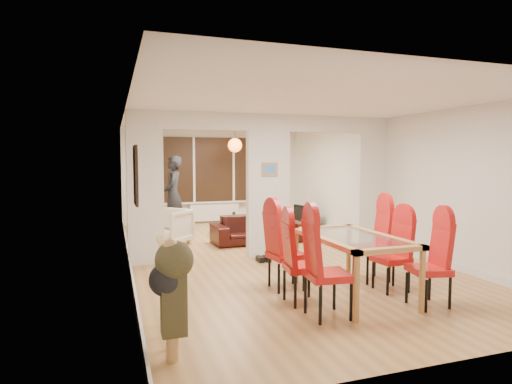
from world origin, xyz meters
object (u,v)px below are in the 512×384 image
dining_chair_lb (303,261)px  television (303,217)px  dining_table (352,266)px  dining_chair_rb (391,253)px  dining_chair_lc (286,249)px  dining_chair_rc (372,243)px  dining_chair_ra (429,263)px  bowl (225,223)px  armchair (167,227)px  dining_chair_la (328,267)px  sofa (259,229)px  person (173,195)px  coffee_table (234,229)px  bottle (234,217)px

dining_chair_lb → television: dining_chair_lb is taller
dining_table → dining_chair_rb: dining_chair_rb is taller
dining_chair_lc → dining_chair_rc: 1.35m
dining_chair_ra → bowl: 5.66m
dining_chair_lb → armchair: (-1.15, 4.19, -0.15)m
dining_chair_la → dining_chair_lc: (-0.03, 1.14, -0.02)m
sofa → bowl: (-0.47, 1.08, -0.01)m
dining_chair_rb → sofa: dining_chair_rb is taller
dining_chair_lb → dining_chair_rc: dining_chair_rc is taller
dining_chair_lc → dining_chair_ra: size_ratio=1.04×
person → coffee_table: bearing=79.7°
person → television: size_ratio=1.91×
dining_table → person: bearing=105.7°
sofa → bottle: (-0.24, 1.12, 0.12)m
dining_chair_la → armchair: 4.88m
dining_chair_ra → dining_chair_rc: dining_chair_rc is taller
dining_chair_lc → sofa: (0.72, 3.27, -0.26)m
dining_table → dining_chair_ra: dining_chair_ra is taller
dining_chair_lb → dining_chair_ra: (1.39, -0.60, 0.01)m
dining_table → dining_chair_rc: dining_chair_rc is taller
sofa → bottle: size_ratio=6.48×
dining_chair_rb → television: bearing=73.9°
dining_chair_la → sofa: (0.68, 4.40, -0.28)m
dining_chair_la → dining_chair_ra: (1.33, -0.06, -0.04)m
coffee_table → dining_chair_rc: bearing=-79.3°
dining_chair_rb → bowl: 5.00m
television → coffee_table: 2.02m
dining_chair_la → person: size_ratio=0.61×
sofa → dining_chair_la: bearing=-100.6°
dining_table → dining_chair_la: size_ratio=1.50×
dining_chair_la → bowl: size_ratio=5.48×
armchair → bottle: armchair is taller
television → dining_chair_rb: bearing=154.5°
dining_table → dining_chair_ra: size_ratio=1.61×
dining_chair_lc → bottle: size_ratio=3.60×
dining_table → coffee_table: 5.04m
dining_chair_rc → television: (1.13, 4.86, -0.28)m
dining_chair_rb → television: 5.50m
dining_chair_la → dining_chair_lb: dining_chair_la is taller
dining_table → dining_chair_lc: dining_chair_lc is taller
dining_chair_la → television: bearing=75.1°
person → bowl: 1.44m
person → armchair: bearing=-2.9°
dining_chair_rb → sofa: (-0.59, 3.80, -0.22)m
dining_chair_ra → person: bearing=122.0°
dining_table → sofa: (0.04, 3.85, -0.11)m
dining_chair_lc → coffee_table: 4.50m
dining_table → person: size_ratio=0.92×
television → bottle: size_ratio=3.19×
coffee_table → bottle: (-0.02, -0.06, 0.28)m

